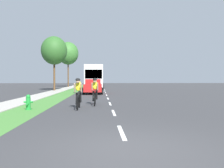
% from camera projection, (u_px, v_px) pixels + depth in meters
% --- Properties ---
extents(ground_plane, '(120.00, 120.00, 0.00)m').
position_uv_depth(ground_plane, '(106.00, 93.00, 24.82)').
color(ground_plane, '#38383A').
extents(grass_verge, '(1.82, 70.00, 0.01)m').
position_uv_depth(grass_verge, '(68.00, 93.00, 24.59)').
color(grass_verge, '#478438').
rests_on(grass_verge, ground_plane).
extents(sidewalk_concrete, '(1.82, 70.00, 0.10)m').
position_uv_depth(sidewalk_concrete, '(51.00, 93.00, 24.50)').
color(sidewalk_concrete, '#B2ADA3').
rests_on(sidewalk_concrete, ground_plane).
extents(lane_markings_center, '(0.12, 54.07, 0.01)m').
position_uv_depth(lane_markings_center, '(105.00, 91.00, 28.81)').
color(lane_markings_center, white).
rests_on(lane_markings_center, ground_plane).
extents(fire_hydrant_green, '(0.44, 0.38, 0.76)m').
position_uv_depth(fire_hydrant_green, '(28.00, 102.00, 11.14)').
color(fire_hydrant_green, '#1E8C33').
rests_on(fire_hydrant_green, ground_plane).
extents(cyclist_lead, '(0.42, 1.72, 1.58)m').
position_uv_depth(cyclist_lead, '(78.00, 93.00, 11.47)').
color(cyclist_lead, black).
rests_on(cyclist_lead, ground_plane).
extents(cyclist_trailing, '(0.42, 1.72, 1.58)m').
position_uv_depth(cyclist_trailing, '(95.00, 91.00, 13.13)').
color(cyclist_trailing, black).
rests_on(cyclist_trailing, ground_plane).
extents(sedan_red, '(1.98, 4.30, 1.52)m').
position_uv_depth(sedan_red, '(93.00, 86.00, 23.50)').
color(sedan_red, red).
rests_on(sedan_red, ground_plane).
extents(bus_white, '(2.78, 11.60, 3.48)m').
position_uv_depth(bus_white, '(95.00, 76.00, 35.25)').
color(bus_white, silver).
rests_on(bus_white, ground_plane).
extents(pickup_black, '(2.22, 5.10, 1.64)m').
position_uv_depth(pickup_black, '(97.00, 82.00, 52.67)').
color(pickup_black, black).
rests_on(pickup_black, ground_plane).
extents(suv_blue, '(2.15, 4.70, 1.79)m').
position_uv_depth(suv_blue, '(97.00, 81.00, 61.96)').
color(suv_blue, '#23389E').
rests_on(suv_blue, ground_plane).
extents(street_tree_near, '(3.32, 3.32, 7.05)m').
position_uv_depth(street_tree_near, '(54.00, 51.00, 29.00)').
color(street_tree_near, brown).
rests_on(street_tree_near, ground_plane).
extents(street_tree_far, '(3.88, 3.88, 8.54)m').
position_uv_depth(street_tree_far, '(68.00, 53.00, 42.40)').
color(street_tree_far, brown).
rests_on(street_tree_far, ground_plane).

